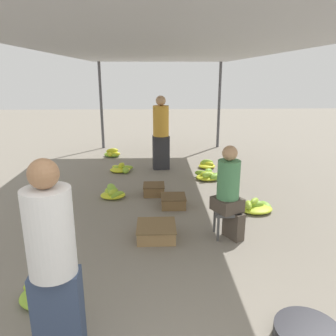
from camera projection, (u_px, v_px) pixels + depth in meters
name	position (u px, v px, depth m)	size (l,w,h in m)	color
canopy_post_back_left	(101.00, 106.00, 9.63)	(0.08, 0.08, 2.51)	#4C4C51
canopy_post_back_right	(219.00, 106.00, 9.76)	(0.08, 0.08, 2.51)	#4C4C51
canopy_tarp	(165.00, 51.00, 5.33)	(3.90, 8.75, 0.04)	#B2B2B7
vendor_foreground	(53.00, 262.00, 2.40)	(0.37, 0.36, 1.63)	#384766
stool	(227.00, 215.00, 4.47)	(0.34, 0.34, 0.39)	#4C4C4C
vendor_seated	(229.00, 191.00, 4.37)	(0.46, 0.46, 1.29)	#4C4238
basin_black	(308.00, 336.00, 2.74)	(0.56, 0.56, 0.13)	black
banana_pile_left_0	(46.00, 294.00, 3.24)	(0.54, 0.50, 0.18)	#A4C62F
banana_pile_left_1	(113.00, 193.00, 5.95)	(0.46, 0.48, 0.23)	#84B934
banana_pile_left_2	(112.00, 154.00, 8.86)	(0.46, 0.39, 0.24)	#82B835
banana_pile_left_3	(121.00, 169.00, 7.55)	(0.55, 0.54, 0.21)	#8FBE32
banana_pile_right_0	(208.00, 176.00, 6.97)	(0.63, 0.49, 0.21)	#88BB34
banana_pile_right_1	(255.00, 207.00, 5.38)	(0.59, 0.52, 0.22)	#80B835
banana_pile_right_2	(207.00, 164.00, 7.84)	(0.40, 0.35, 0.20)	#A7C72E
crate_near	(173.00, 201.00, 5.54)	(0.42, 0.42, 0.19)	brown
crate_mid	(156.00, 231.00, 4.49)	(0.53, 0.53, 0.19)	#9E7A4C
crate_far	(154.00, 190.00, 6.09)	(0.39, 0.39, 0.20)	brown
shopper_walking_mid	(161.00, 132.00, 7.53)	(0.40, 0.40, 1.71)	#2D2D33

